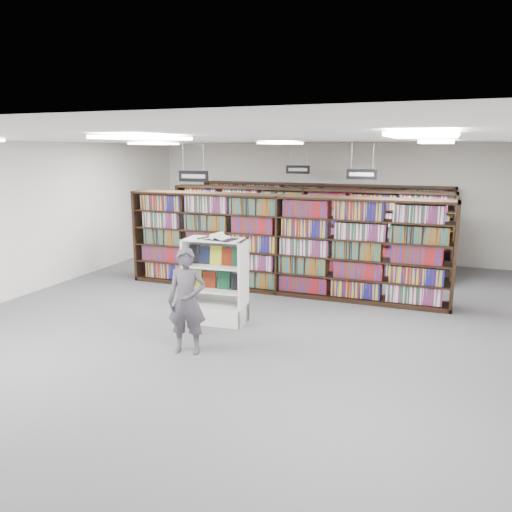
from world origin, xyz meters
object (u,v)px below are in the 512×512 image
(bookshelf_row_near, at_px, (280,244))
(shopper, at_px, (187,301))
(endcap_display, at_px, (216,294))
(open_book, at_px, (217,237))

(bookshelf_row_near, distance_m, shopper, 3.64)
(endcap_display, height_order, shopper, shopper)
(bookshelf_row_near, height_order, endcap_display, bookshelf_row_near)
(open_book, bearing_deg, bookshelf_row_near, 89.99)
(bookshelf_row_near, xyz_separation_m, open_book, (-0.40, -2.27, 0.50))
(open_book, relative_size, shopper, 0.42)
(shopper, bearing_deg, endcap_display, 84.65)
(bookshelf_row_near, height_order, shopper, bookshelf_row_near)
(bookshelf_row_near, bearing_deg, shopper, -94.39)
(endcap_display, height_order, open_book, open_book)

